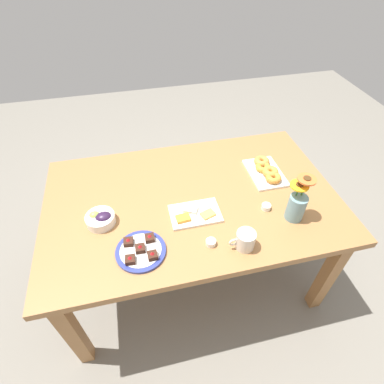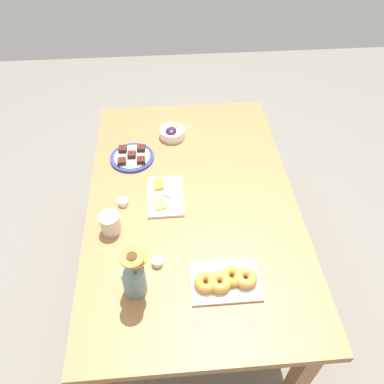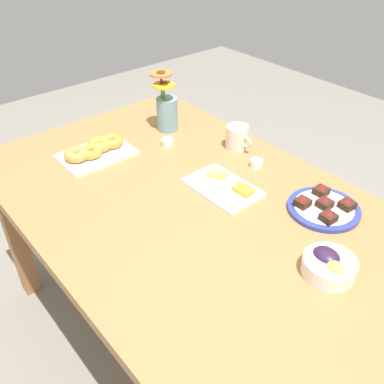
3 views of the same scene
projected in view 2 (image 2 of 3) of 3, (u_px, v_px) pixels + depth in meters
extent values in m
plane|color=slate|center=(192.00, 278.00, 2.35)|extent=(6.00, 6.00, 0.00)
cube|color=#9E6B3D|center=(192.00, 200.00, 1.83)|extent=(1.60, 1.00, 0.04)
cube|color=#9E6B3D|center=(301.00, 374.00, 1.63)|extent=(0.07, 0.07, 0.70)
cube|color=#9E6B3D|center=(243.00, 157.00, 2.62)|extent=(0.07, 0.07, 0.70)
cube|color=#9E6B3D|center=(123.00, 163.00, 2.57)|extent=(0.07, 0.07, 0.70)
cylinder|color=beige|center=(110.00, 223.00, 1.65)|extent=(0.09, 0.09, 0.09)
cylinder|color=brown|center=(109.00, 217.00, 1.62)|extent=(0.08, 0.08, 0.00)
torus|color=beige|center=(111.00, 213.00, 1.69)|extent=(0.05, 0.01, 0.05)
cylinder|color=white|center=(172.00, 133.00, 2.13)|extent=(0.15, 0.15, 0.05)
ellipsoid|color=#2D1938|center=(171.00, 132.00, 2.10)|extent=(0.08, 0.07, 0.04)
ellipsoid|color=#9EC14C|center=(174.00, 127.00, 2.13)|extent=(0.05, 0.04, 0.04)
cube|color=white|center=(166.00, 196.00, 1.81)|extent=(0.26, 0.17, 0.01)
cube|color=#EFB74C|center=(159.00, 204.00, 1.76)|extent=(0.08, 0.07, 0.01)
cube|color=white|center=(169.00, 191.00, 1.82)|extent=(0.08, 0.08, 0.02)
cube|color=orange|center=(159.00, 184.00, 1.85)|extent=(0.07, 0.06, 0.02)
cube|color=white|center=(225.00, 281.00, 1.49)|extent=(0.19, 0.28, 0.01)
torus|color=#CC853B|center=(246.00, 278.00, 1.47)|extent=(0.13, 0.13, 0.04)
torus|color=gold|center=(232.00, 276.00, 1.48)|extent=(0.11, 0.11, 0.04)
torus|color=#D08737|center=(219.00, 282.00, 1.46)|extent=(0.10, 0.10, 0.04)
torus|color=orange|center=(206.00, 282.00, 1.46)|extent=(0.12, 0.12, 0.04)
cylinder|color=white|center=(158.00, 262.00, 1.55)|extent=(0.05, 0.05, 0.03)
cylinder|color=#C68923|center=(157.00, 260.00, 1.54)|extent=(0.04, 0.04, 0.01)
cylinder|color=white|center=(123.00, 202.00, 1.78)|extent=(0.05, 0.05, 0.03)
cylinder|color=maroon|center=(123.00, 201.00, 1.77)|extent=(0.04, 0.04, 0.01)
cylinder|color=navy|center=(132.00, 158.00, 2.01)|extent=(0.23, 0.23, 0.01)
cylinder|color=white|center=(132.00, 157.00, 2.01)|extent=(0.19, 0.19, 0.01)
cube|color=#381E14|center=(122.00, 161.00, 1.96)|extent=(0.05, 0.05, 0.02)
cone|color=red|center=(121.00, 159.00, 1.94)|extent=(0.02, 0.02, 0.01)
cube|color=#381E14|center=(123.00, 149.00, 2.03)|extent=(0.05, 0.05, 0.02)
cone|color=red|center=(122.00, 146.00, 2.01)|extent=(0.02, 0.02, 0.01)
cube|color=#381E14|center=(141.00, 160.00, 1.96)|extent=(0.04, 0.04, 0.02)
cone|color=red|center=(141.00, 158.00, 1.95)|extent=(0.02, 0.02, 0.01)
cube|color=#381E14|center=(141.00, 148.00, 2.03)|extent=(0.05, 0.05, 0.02)
cone|color=red|center=(141.00, 145.00, 2.02)|extent=(0.02, 0.02, 0.01)
cube|color=#381E14|center=(132.00, 155.00, 2.00)|extent=(0.05, 0.05, 0.02)
cone|color=red|center=(131.00, 152.00, 1.98)|extent=(0.02, 0.02, 0.01)
cylinder|color=#6B939E|center=(134.00, 280.00, 1.42)|extent=(0.09, 0.09, 0.14)
cylinder|color=#3D702D|center=(134.00, 266.00, 1.33)|extent=(0.01, 0.01, 0.10)
cylinder|color=orange|center=(132.00, 257.00, 1.29)|extent=(0.09, 0.09, 0.01)
cylinder|color=#472D14|center=(132.00, 256.00, 1.28)|extent=(0.04, 0.04, 0.01)
cylinder|color=#3D702D|center=(136.00, 263.00, 1.36)|extent=(0.01, 0.01, 0.06)
cylinder|color=yellow|center=(135.00, 258.00, 1.33)|extent=(0.09, 0.09, 0.01)
cylinder|color=#472D14|center=(135.00, 257.00, 1.33)|extent=(0.04, 0.04, 0.01)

